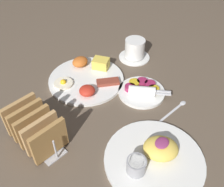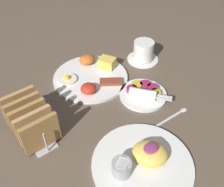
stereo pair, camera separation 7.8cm
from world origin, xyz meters
name	(u,v)px [view 2 (the right image)]	position (x,y,z in m)	size (l,w,h in m)	color
ground_plane	(96,118)	(0.00, 0.00, 0.00)	(3.00, 3.00, 0.00)	brown
plate_breakfast	(91,75)	(0.10, 0.17, 0.01)	(0.26, 0.26, 0.05)	white
plate_condiments	(143,93)	(0.18, -0.02, 0.01)	(0.15, 0.17, 0.04)	white
plate_foreground	(142,161)	(0.00, -0.20, 0.01)	(0.26, 0.26, 0.06)	white
toast_rack	(30,120)	(-0.17, 0.07, 0.05)	(0.10, 0.18, 0.10)	#B7B7BC
coffee_cup	(143,52)	(0.32, 0.14, 0.04)	(0.12, 0.12, 0.08)	white
teaspoon	(176,114)	(0.20, -0.14, 0.00)	(0.13, 0.02, 0.01)	silver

